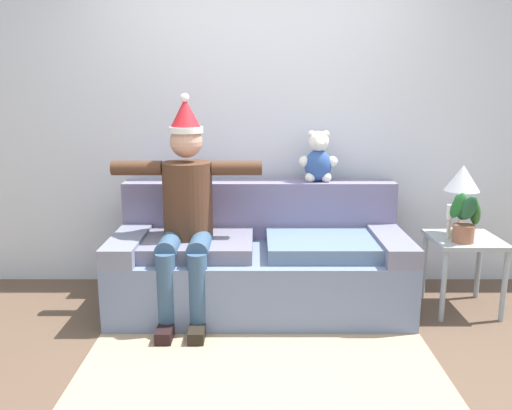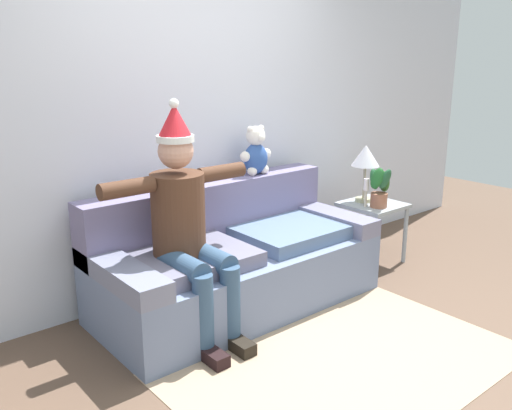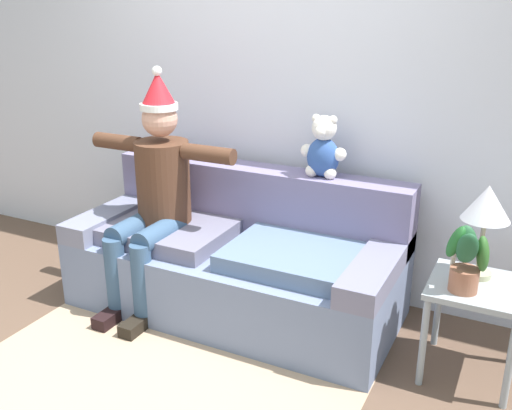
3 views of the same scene
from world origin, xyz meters
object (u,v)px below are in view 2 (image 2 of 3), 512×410
teddy_bear (256,152)px  potted_plant (380,187)px  person_seated (186,222)px  side_table (372,213)px  table_lamp (365,158)px  couch (234,260)px  candle_tall (366,189)px

teddy_bear → potted_plant: bearing=-27.6°
person_seated → side_table: 1.95m
side_table → table_lamp: bearing=99.8°
couch → side_table: size_ratio=3.86×
couch → side_table: bearing=-4.1°
couch → person_seated: size_ratio=1.35×
person_seated → side_table: person_seated is taller
teddy_bear → table_lamp: 1.02m
couch → table_lamp: table_lamp is taller
teddy_bear → side_table: bearing=-21.0°
person_seated → potted_plant: bearing=-1.2°
teddy_bear → side_table: size_ratio=0.73×
couch → side_table: couch is taller
couch → side_table: (1.43, -0.10, 0.11)m
teddy_bear → side_table: teddy_bear is taller
side_table → candle_tall: (-0.13, -0.02, 0.24)m
teddy_bear → table_lamp: size_ratio=0.77×
side_table → candle_tall: bearing=-171.3°
candle_tall → table_lamp: bearing=45.1°
table_lamp → candle_tall: table_lamp is taller
person_seated → side_table: (1.92, 0.07, -0.32)m
side_table → table_lamp: table_lamp is taller
person_seated → potted_plant: size_ratio=4.20×
person_seated → table_lamp: person_seated is taller
table_lamp → potted_plant: (-0.04, -0.20, -0.21)m
teddy_bear → potted_plant: (0.93, -0.49, -0.33)m
table_lamp → potted_plant: 0.29m
couch → potted_plant: (1.37, -0.21, 0.37)m
side_table → potted_plant: potted_plant is taller
candle_tall → side_table: bearing=8.7°
potted_plant → teddy_bear: bearing=152.4°
candle_tall → potted_plant: bearing=-50.4°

